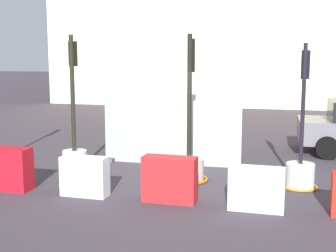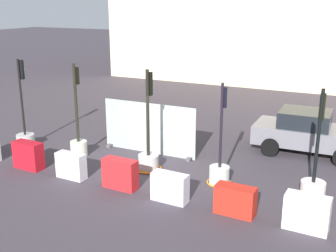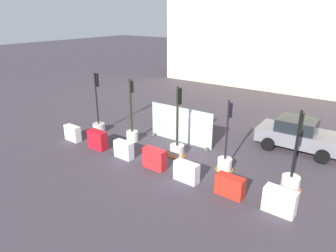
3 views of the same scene
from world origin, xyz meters
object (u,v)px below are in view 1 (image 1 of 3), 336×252
at_px(traffic_light_3, 300,165).
at_px(construction_barrier_1, 8,169).
at_px(construction_barrier_2, 85,176).
at_px(traffic_light_1, 74,146).
at_px(traffic_light_2, 189,158).
at_px(construction_barrier_3, 170,179).
at_px(construction_barrier_4, 257,189).

bearing_deg(traffic_light_3, construction_barrier_1, -165.25).
bearing_deg(construction_barrier_1, construction_barrier_2, -0.90).
bearing_deg(traffic_light_1, construction_barrier_2, -59.49).
xyz_separation_m(traffic_light_2, construction_barrier_3, (-0.08, -1.62, -0.08)).
bearing_deg(construction_barrier_3, traffic_light_2, 87.32).
height_order(construction_barrier_2, construction_barrier_4, same).
bearing_deg(construction_barrier_2, traffic_light_3, 20.73).
relative_size(traffic_light_3, construction_barrier_2, 3.18).
height_order(traffic_light_1, construction_barrier_2, traffic_light_1).
relative_size(traffic_light_1, construction_barrier_4, 3.21).
bearing_deg(traffic_light_3, traffic_light_2, 179.52).
distance_m(traffic_light_1, construction_barrier_3, 3.25).
bearing_deg(construction_barrier_1, construction_barrier_4, -1.27).
bearing_deg(traffic_light_2, construction_barrier_3, -92.68).
xyz_separation_m(traffic_light_3, construction_barrier_2, (-4.32, -1.63, -0.09)).
height_order(construction_barrier_2, construction_barrier_3, construction_barrier_3).
xyz_separation_m(construction_barrier_1, construction_barrier_2, (1.78, -0.03, -0.05)).
distance_m(construction_barrier_1, construction_barrier_2, 1.78).
relative_size(traffic_light_2, construction_barrier_4, 3.21).
bearing_deg(traffic_light_3, construction_barrier_2, -159.27).
xyz_separation_m(traffic_light_2, construction_barrier_2, (-1.86, -1.65, -0.12)).
height_order(traffic_light_2, construction_barrier_1, traffic_light_2).
distance_m(construction_barrier_1, construction_barrier_4, 5.26).
height_order(construction_barrier_1, construction_barrier_3, construction_barrier_1).
height_order(traffic_light_3, construction_barrier_3, traffic_light_3).
distance_m(construction_barrier_2, construction_barrier_3, 1.78).
height_order(traffic_light_3, construction_barrier_4, traffic_light_3).
bearing_deg(construction_barrier_2, traffic_light_2, 41.70).
bearing_deg(traffic_light_2, construction_barrier_4, -47.18).
height_order(traffic_light_2, construction_barrier_4, traffic_light_2).
xyz_separation_m(traffic_light_1, construction_barrier_1, (-0.78, -1.67, -0.22)).
bearing_deg(construction_barrier_4, traffic_light_2, 132.82).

